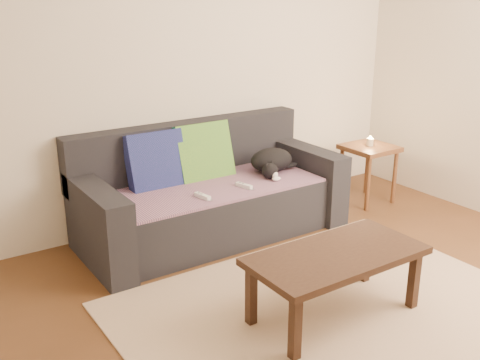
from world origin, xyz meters
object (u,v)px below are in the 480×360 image
object	(u,v)px
sofa	(209,197)
cat	(272,161)
wii_remote_a	(203,196)
side_table	(369,156)
wii_remote_b	(244,186)
coffee_table	(336,261)

from	to	relation	value
sofa	cat	distance (m)	0.62
wii_remote_a	side_table	world-z (taller)	side_table
wii_remote_b	coffee_table	bearing A→B (deg)	157.78
sofa	coffee_table	xyz separation A→B (m)	(-0.02, -1.49, 0.06)
coffee_table	sofa	bearing A→B (deg)	89.35
cat	wii_remote_b	distance (m)	0.47
sofa	wii_remote_b	world-z (taller)	sofa
wii_remote_a	wii_remote_b	xyz separation A→B (m)	(0.38, 0.03, 0.00)
wii_remote_a	coffee_table	world-z (taller)	wii_remote_a
cat	side_table	xyz separation A→B (m)	(1.04, -0.12, -0.09)
wii_remote_a	wii_remote_b	bearing A→B (deg)	-96.52
cat	sofa	bearing A→B (deg)	157.45
cat	coffee_table	size ratio (longest dim) A/B	0.43
wii_remote_b	coffee_table	xyz separation A→B (m)	(-0.17, -1.22, -0.08)
wii_remote_b	side_table	bearing A→B (deg)	-100.94
sofa	cat	world-z (taller)	sofa
cat	wii_remote_a	xyz separation A→B (m)	(-0.80, -0.23, -0.08)
cat	coffee_table	xyz separation A→B (m)	(-0.59, -1.42, -0.16)
sofa	cat	bearing A→B (deg)	-6.94
cat	wii_remote_b	bearing A→B (deg)	-169.89
coffee_table	wii_remote_a	bearing A→B (deg)	100.05
side_table	coffee_table	bearing A→B (deg)	-141.17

